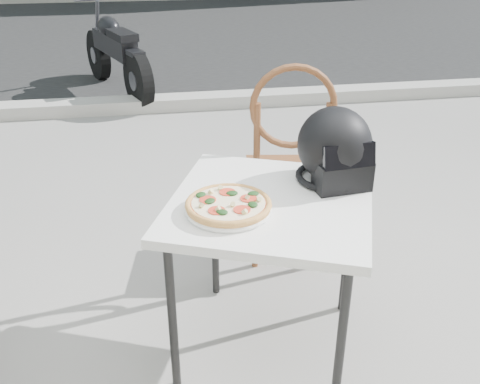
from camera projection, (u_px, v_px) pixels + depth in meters
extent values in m
plane|color=gray|center=(293.00, 294.00, 2.60)|extent=(80.00, 80.00, 0.00)
cube|color=black|center=(184.00, 32.00, 8.75)|extent=(30.00, 8.00, 0.00)
cube|color=#A6A39B|center=(214.00, 100.00, 5.21)|extent=(30.00, 0.25, 0.12)
cube|color=white|center=(271.00, 204.00, 1.99)|extent=(0.95, 0.95, 0.04)
cylinder|color=black|center=(172.00, 318.00, 1.94)|extent=(0.04, 0.04, 0.66)
cylinder|color=black|center=(341.00, 344.00, 1.82)|extent=(0.04, 0.04, 0.66)
cylinder|color=black|center=(215.00, 234.00, 2.47)|extent=(0.04, 0.04, 0.66)
cylinder|color=black|center=(348.00, 249.00, 2.35)|extent=(0.04, 0.04, 0.66)
cylinder|color=white|center=(228.00, 210.00, 1.89)|extent=(0.31, 0.31, 0.01)
torus|color=white|center=(228.00, 209.00, 1.89)|extent=(0.32, 0.32, 0.02)
cylinder|color=#D3964D|center=(228.00, 205.00, 1.88)|extent=(0.30, 0.30, 0.01)
torus|color=#D3964D|center=(228.00, 204.00, 1.88)|extent=(0.31, 0.31, 0.02)
cylinder|color=red|center=(228.00, 204.00, 1.88)|extent=(0.27, 0.27, 0.00)
cylinder|color=#FEECC2|center=(228.00, 203.00, 1.88)|extent=(0.26, 0.26, 0.00)
cylinder|color=red|center=(248.00, 198.00, 1.90)|extent=(0.06, 0.06, 0.00)
cylinder|color=red|center=(227.00, 192.00, 1.94)|extent=(0.06, 0.06, 0.00)
cylinder|color=red|center=(208.00, 200.00, 1.89)|extent=(0.06, 0.06, 0.00)
cylinder|color=red|center=(217.00, 210.00, 1.82)|extent=(0.06, 0.06, 0.00)
cylinder|color=red|center=(242.00, 210.00, 1.83)|extent=(0.06, 0.06, 0.00)
ellipsoid|color=#163814|center=(232.00, 193.00, 1.93)|extent=(0.04, 0.03, 0.01)
ellipsoid|color=#163814|center=(210.00, 201.00, 1.88)|extent=(0.05, 0.05, 0.01)
ellipsoid|color=#163814|center=(253.00, 204.00, 1.85)|extent=(0.04, 0.04, 0.01)
ellipsoid|color=#163814|center=(222.00, 212.00, 1.81)|extent=(0.05, 0.05, 0.01)
ellipsoid|color=#163814|center=(253.00, 194.00, 1.93)|extent=(0.05, 0.04, 0.01)
ellipsoid|color=#163814|center=(201.00, 195.00, 1.92)|extent=(0.05, 0.05, 0.01)
cylinder|color=#DBCC85|center=(233.00, 204.00, 1.85)|extent=(0.02, 0.02, 0.02)
cylinder|color=#DBCC85|center=(211.00, 192.00, 1.93)|extent=(0.03, 0.03, 0.02)
cylinder|color=#DBCC85|center=(247.00, 197.00, 1.89)|extent=(0.03, 0.03, 0.02)
cylinder|color=#DBCC85|center=(220.00, 188.00, 1.96)|extent=(0.02, 0.02, 0.02)
cylinder|color=#DBCC85|center=(245.00, 212.00, 1.80)|extent=(0.03, 0.03, 0.02)
cylinder|color=#DBCC85|center=(202.00, 205.00, 1.84)|extent=(0.03, 0.03, 0.02)
cylinder|color=#DBCC85|center=(259.00, 199.00, 1.88)|extent=(0.02, 0.02, 0.02)
cylinder|color=#DBCC85|center=(218.00, 209.00, 1.82)|extent=(0.03, 0.02, 0.02)
ellipsoid|color=black|center=(334.00, 145.00, 2.07)|extent=(0.32, 0.33, 0.30)
cube|color=black|center=(343.00, 175.00, 2.03)|extent=(0.22, 0.13, 0.12)
torus|color=black|center=(332.00, 176.00, 2.13)|extent=(0.32, 0.32, 0.03)
cube|color=black|center=(349.00, 156.00, 1.95)|extent=(0.20, 0.06, 0.09)
cube|color=brown|center=(287.00, 173.00, 2.75)|extent=(0.47, 0.47, 0.04)
cylinder|color=brown|center=(311.00, 199.00, 3.00)|extent=(0.04, 0.04, 0.45)
cylinder|color=brown|center=(253.00, 199.00, 3.00)|extent=(0.04, 0.04, 0.45)
cylinder|color=brown|center=(320.00, 229.00, 2.71)|extent=(0.04, 0.04, 0.45)
cylinder|color=brown|center=(255.00, 229.00, 2.71)|extent=(0.04, 0.04, 0.45)
cylinder|color=brown|center=(326.00, 147.00, 2.50)|extent=(0.04, 0.04, 0.43)
cylinder|color=brown|center=(257.00, 147.00, 2.50)|extent=(0.04, 0.04, 0.43)
torus|color=brown|center=(294.00, 107.00, 2.41)|extent=(0.40, 0.10, 0.40)
cylinder|color=black|center=(98.00, 55.00, 6.04)|extent=(0.29, 0.55, 0.54)
cylinder|color=slate|center=(98.00, 55.00, 6.04)|extent=(0.18, 0.21, 0.18)
cylinder|color=black|center=(139.00, 81.00, 5.06)|extent=(0.29, 0.55, 0.54)
cylinder|color=slate|center=(139.00, 81.00, 5.06)|extent=(0.18, 0.21, 0.18)
cube|color=black|center=(114.00, 44.00, 5.45)|extent=(0.49, 0.95, 0.20)
ellipsoid|color=black|center=(109.00, 27.00, 5.48)|extent=(0.32, 0.43, 0.20)
cube|color=black|center=(122.00, 35.00, 5.17)|extent=(0.33, 0.49, 0.07)
cylinder|color=slate|center=(97.00, 29.00, 5.85)|extent=(0.14, 0.29, 0.65)
cube|color=black|center=(136.00, 53.00, 4.96)|extent=(0.19, 0.23, 0.05)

